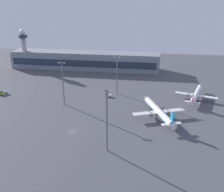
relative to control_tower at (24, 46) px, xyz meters
The scene contains 10 objects.
ground_plane 147.66m from the control_tower, 54.69° to the right, with size 416.00×416.00×0.00m, color #4C4C51.
terminal_building 61.03m from the control_tower, ahead, with size 143.26×22.40×16.40m.
control_tower is the anchor object (origin of this frame).
airplane_mid_apron 161.83m from the control_tower, 36.55° to the right, with size 30.57×38.76×10.40m.
airplane_far_stand 168.52m from the control_tower, 22.33° to the right, with size 27.86×35.45×9.30m.
maintenance_van 118.07m from the control_tower, 35.52° to the right, with size 4.36×2.50×2.25m.
fuel_truck 79.71m from the control_tower, 76.04° to the right, with size 6.01×5.87×2.35m.
apron_light_central 171.08m from the control_tower, 51.90° to the right, with size 4.80×0.90×29.89m.
apron_light_east 116.67m from the control_tower, 31.10° to the right, with size 4.80×0.90×27.43m.
apron_light_west 109.91m from the control_tower, 51.33° to the right, with size 4.80×0.90×28.57m.
Camera 1 is at (38.72, -113.97, 65.89)m, focal length 40.92 mm.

